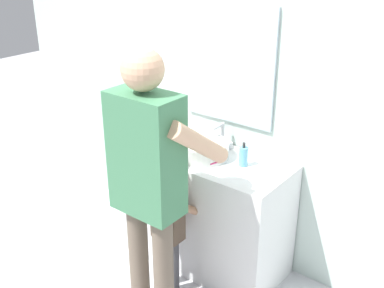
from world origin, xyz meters
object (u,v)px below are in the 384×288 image
toothbrush_cup (168,138)px  child_toddler (169,221)px  soap_bottle (243,156)px  adult_parent (149,171)px

toothbrush_cup → child_toddler: (0.32, -0.38, -0.38)m
soap_bottle → child_toddler: size_ratio=0.18×
soap_bottle → adult_parent: bearing=-104.6°
toothbrush_cup → child_toddler: bearing=-49.8°
soap_bottle → child_toddler: soap_bottle is taller
toothbrush_cup → adult_parent: bearing=-57.0°
soap_bottle → adult_parent: 0.74m
child_toddler → toothbrush_cup: bearing=130.2°
soap_bottle → child_toddler: bearing=-123.5°
toothbrush_cup → child_toddler: size_ratio=0.23×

